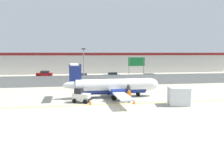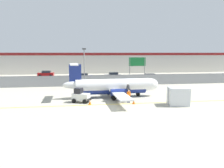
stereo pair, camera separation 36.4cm
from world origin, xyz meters
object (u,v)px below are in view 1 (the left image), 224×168
(cargo_container, at_px, (179,96))
(parked_car_0, at_px, (45,74))
(ground_crew_worker, at_px, (129,95))
(parked_car_3, at_px, (149,77))
(commuter_airplane, at_px, (115,86))
(baggage_tug, at_px, (81,96))
(traffic_cone_far_left, at_px, (90,102))
(highway_sign, at_px, (136,64))
(traffic_cone_near_left, at_px, (134,101))
(parked_car_2, at_px, (112,75))
(apron_light_pole, at_px, (84,65))
(parked_car_1, at_px, (82,77))
(traffic_cone_near_right, at_px, (118,96))

(cargo_container, relative_size, parked_car_0, 0.63)
(ground_crew_worker, distance_m, parked_car_3, 23.36)
(commuter_airplane, height_order, baggage_tug, commuter_airplane)
(cargo_container, xyz_separation_m, traffic_cone_far_left, (-10.81, 1.90, -0.79))
(baggage_tug, xyz_separation_m, cargo_container, (11.93, -3.33, 0.24))
(ground_crew_worker, bearing_deg, parked_car_0, 23.00)
(baggage_tug, distance_m, highway_sign, 20.61)
(commuter_airplane, relative_size, parked_car_0, 3.75)
(traffic_cone_near_left, relative_size, parked_car_3, 0.15)
(parked_car_2, xyz_separation_m, apron_light_pole, (-7.27, -12.78, 3.41))
(parked_car_0, height_order, parked_car_2, same)
(ground_crew_worker, xyz_separation_m, parked_car_2, (1.89, 25.98, -0.06))
(parked_car_3, height_order, apron_light_pole, apron_light_pole)
(ground_crew_worker, height_order, apron_light_pole, apron_light_pole)
(traffic_cone_near_left, height_order, parked_car_1, parked_car_1)
(traffic_cone_far_left, bearing_deg, highway_sign, 58.87)
(traffic_cone_near_left, distance_m, parked_car_1, 25.86)
(cargo_container, bearing_deg, highway_sign, 99.83)
(highway_sign, bearing_deg, traffic_cone_near_left, -106.05)
(traffic_cone_near_left, xyz_separation_m, parked_car_0, (-15.74, 34.16, 0.58))
(baggage_tug, bearing_deg, traffic_cone_far_left, -26.95)
(commuter_airplane, distance_m, traffic_cone_near_left, 5.13)
(apron_light_pole, bearing_deg, parked_car_3, 27.54)
(baggage_tug, relative_size, traffic_cone_near_left, 4.03)
(ground_crew_worker, distance_m, parked_car_0, 36.69)
(ground_crew_worker, distance_m, traffic_cone_near_right, 2.94)
(traffic_cone_near_right, xyz_separation_m, parked_car_1, (-4.47, 21.66, 0.58))
(parked_car_2, bearing_deg, parked_car_0, -21.44)
(parked_car_2, relative_size, highway_sign, 0.77)
(parked_car_1, xyz_separation_m, parked_car_2, (7.31, 1.61, 0.00))
(commuter_airplane, xyz_separation_m, traffic_cone_far_left, (-3.81, -4.17, -1.29))
(ground_crew_worker, relative_size, traffic_cone_far_left, 2.66)
(traffic_cone_near_left, bearing_deg, cargo_container, -14.90)
(parked_car_0, relative_size, highway_sign, 0.78)
(commuter_airplane, bearing_deg, cargo_container, -43.00)
(parked_car_2, bearing_deg, traffic_cone_near_right, 84.91)
(baggage_tug, bearing_deg, parked_car_1, 112.90)
(traffic_cone_near_right, xyz_separation_m, apron_light_pole, (-4.44, 10.49, 3.99))
(parked_car_1, relative_size, parked_car_3, 0.99)
(ground_crew_worker, bearing_deg, commuter_airplane, 15.91)
(traffic_cone_near_right, bearing_deg, traffic_cone_near_left, -67.81)
(parked_car_2, bearing_deg, baggage_tug, 73.91)
(traffic_cone_near_right, bearing_deg, traffic_cone_far_left, -143.58)
(parked_car_1, bearing_deg, baggage_tug, -93.81)
(commuter_airplane, distance_m, apron_light_pole, 10.57)
(commuter_airplane, bearing_deg, baggage_tug, -152.96)
(parked_car_3, distance_m, apron_light_pole, 17.54)
(ground_crew_worker, height_order, parked_car_1, same)
(ground_crew_worker, xyz_separation_m, apron_light_pole, (-5.38, 13.21, 3.35))
(cargo_container, distance_m, highway_sign, 20.04)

